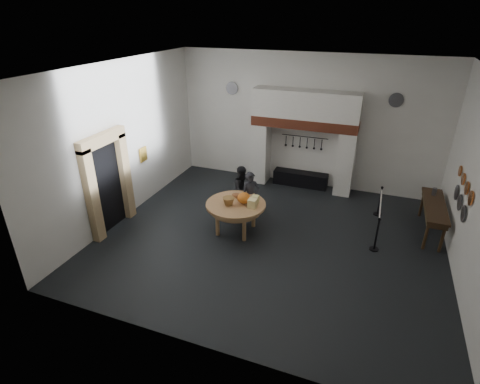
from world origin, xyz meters
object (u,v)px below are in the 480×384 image
at_px(barrier_post_far, 380,202).
at_px(barrier_post_near, 377,235).
at_px(work_table, 236,204).
at_px(iron_range, 300,179).
at_px(side_table, 435,205).
at_px(visitor_far, 243,189).
at_px(visitor_near, 251,196).

bearing_deg(barrier_post_far, barrier_post_near, -90.00).
xyz_separation_m(work_table, barrier_post_far, (3.75, 2.40, -0.39)).
bearing_deg(iron_range, side_table, -24.24).
relative_size(visitor_far, barrier_post_near, 1.65).
distance_m(side_table, barrier_post_near, 2.04).
height_order(iron_range, visitor_far, visitor_far).
bearing_deg(barrier_post_far, visitor_far, -162.75).
bearing_deg(visitor_near, barrier_post_far, -13.63).
relative_size(barrier_post_near, barrier_post_far, 1.00).
distance_m(visitor_near, visitor_far, 0.57).
height_order(iron_range, barrier_post_far, barrier_post_far).
relative_size(work_table, barrier_post_far, 1.84).
bearing_deg(iron_range, visitor_near, -106.70).
height_order(side_table, barrier_post_far, same).
distance_m(work_table, visitor_near, 0.79).
xyz_separation_m(work_table, side_table, (5.14, 1.84, 0.03)).
relative_size(visitor_near, side_table, 0.69).
height_order(iron_range, work_table, work_table).
height_order(visitor_far, barrier_post_far, visitor_far).
relative_size(iron_range, work_table, 1.14).
xyz_separation_m(work_table, visitor_far, (-0.23, 1.17, -0.10)).
bearing_deg(iron_range, barrier_post_far, -25.31).
xyz_separation_m(visitor_near, visitor_far, (-0.40, 0.40, -0.01)).
bearing_deg(barrier_post_near, work_table, -173.87).
relative_size(side_table, barrier_post_near, 2.44).
bearing_deg(visitor_near, work_table, -140.46).
xyz_separation_m(visitor_near, side_table, (4.97, 1.07, 0.11)).
relative_size(work_table, side_table, 0.75).
height_order(work_table, side_table, side_table).
relative_size(visitor_near, visitor_far, 1.02).
relative_size(iron_range, barrier_post_far, 2.11).
xyz_separation_m(side_table, barrier_post_far, (-1.40, 0.57, -0.42)).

